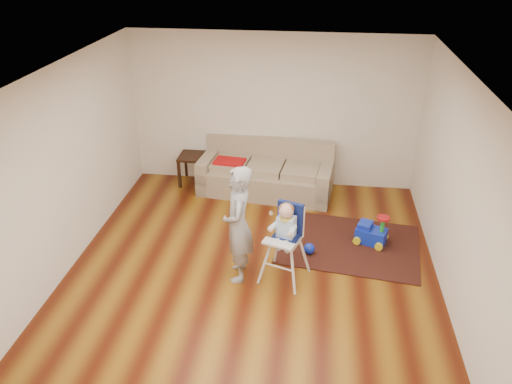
# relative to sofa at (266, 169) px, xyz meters

# --- Properties ---
(ground) EXTENTS (5.50, 5.50, 0.00)m
(ground) POSITION_rel_sofa_xyz_m (0.08, -2.30, -0.44)
(ground) COLOR #4A1708
(ground) RESTS_ON ground
(room_envelope) EXTENTS (5.04, 5.52, 2.72)m
(room_envelope) POSITION_rel_sofa_xyz_m (0.08, -1.77, 1.43)
(room_envelope) COLOR white
(room_envelope) RESTS_ON ground
(sofa) EXTENTS (2.39, 1.19, 0.89)m
(sofa) POSITION_rel_sofa_xyz_m (0.00, 0.00, 0.00)
(sofa) COLOR gray
(sofa) RESTS_ON ground
(side_table) EXTENTS (0.55, 0.55, 0.55)m
(side_table) POSITION_rel_sofa_xyz_m (-1.31, 0.23, -0.17)
(side_table) COLOR black
(side_table) RESTS_ON ground
(area_rug) EXTENTS (2.19, 1.75, 0.02)m
(area_rug) POSITION_rel_sofa_xyz_m (1.42, -1.51, -0.44)
(area_rug) COLOR black
(area_rug) RESTS_ON ground
(ride_on_toy) EXTENTS (0.51, 0.44, 0.47)m
(ride_on_toy) POSITION_rel_sofa_xyz_m (1.74, -1.42, -0.19)
(ride_on_toy) COLOR #132ED2
(ride_on_toy) RESTS_ON area_rug
(toy_ball) EXTENTS (0.16, 0.16, 0.16)m
(toy_ball) POSITION_rel_sofa_xyz_m (0.84, -1.83, -0.35)
(toy_ball) COLOR #132ED2
(toy_ball) RESTS_ON area_rug
(high_chair) EXTENTS (0.67, 0.67, 1.14)m
(high_chair) POSITION_rel_sofa_xyz_m (0.52, -2.41, 0.10)
(high_chair) COLOR silver
(high_chair) RESTS_ON ground
(adult) EXTENTS (0.46, 0.63, 1.61)m
(adult) POSITION_rel_sofa_xyz_m (-0.08, -2.45, 0.36)
(adult) COLOR gray
(adult) RESTS_ON ground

